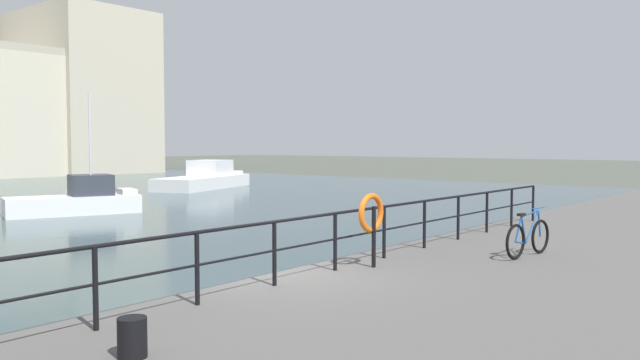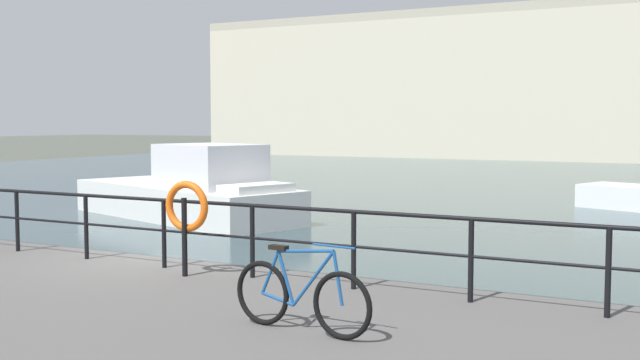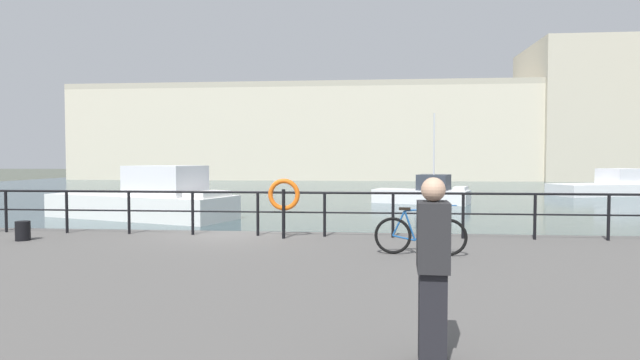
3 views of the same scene
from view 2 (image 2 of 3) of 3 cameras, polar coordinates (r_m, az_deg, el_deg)
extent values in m
plane|color=#4C5147|center=(13.47, -11.99, -8.93)|extent=(240.00, 240.00, 0.00)
cube|color=#33474C|center=(41.22, 16.04, -0.06)|extent=(80.00, 60.00, 0.01)
cube|color=beige|center=(66.74, 20.79, 6.38)|extent=(69.68, 13.11, 11.46)
cube|color=#B1A993|center=(61.12, 20.19, 12.33)|extent=(69.68, 0.60, 0.70)
cube|color=white|center=(24.84, -10.02, -1.56)|extent=(9.21, 5.55, 1.05)
cube|color=silver|center=(23.56, -8.14, 1.04)|extent=(3.56, 3.10, 1.31)
cube|color=white|center=(21.82, -4.72, -0.61)|extent=(1.64, 2.27, 0.24)
cylinder|color=black|center=(14.41, -21.48, -2.85)|extent=(0.07, 0.07, 1.05)
cylinder|color=black|center=(13.23, -16.90, -3.36)|extent=(0.07, 0.07, 1.05)
cylinder|color=black|center=(12.15, -11.46, -3.93)|extent=(0.07, 0.07, 1.05)
cylinder|color=black|center=(11.20, -5.02, -4.56)|extent=(0.07, 0.07, 1.05)
cylinder|color=black|center=(10.42, 2.50, -5.22)|extent=(0.07, 0.07, 1.05)
cylinder|color=black|center=(9.84, 11.10, -5.87)|extent=(0.07, 0.07, 1.05)
cylinder|color=black|center=(9.51, 20.54, -6.43)|extent=(0.07, 0.07, 1.05)
cylinder|color=black|center=(13.75, -19.35, -0.92)|extent=(24.29, 0.06, 0.06)
cylinder|color=black|center=(13.80, -19.30, -2.88)|extent=(24.29, 0.04, 0.04)
torus|color=black|center=(8.06, 1.65, -9.27)|extent=(0.72, 0.14, 0.72)
torus|color=black|center=(8.66, -4.27, -8.32)|extent=(0.72, 0.14, 0.72)
cylinder|color=#194C8C|center=(8.21, -0.51, -7.31)|extent=(0.55, 0.10, 0.66)
cylinder|color=#194C8C|center=(8.42, -2.54, -7.25)|extent=(0.24, 0.06, 0.58)
cylinder|color=#194C8C|center=(8.21, -1.09, -5.28)|extent=(0.72, 0.12, 0.11)
cylinder|color=#194C8C|center=(8.54, -3.14, -8.77)|extent=(0.43, 0.08, 0.12)
cylinder|color=#194C8C|center=(8.54, -3.69, -6.82)|extent=(0.26, 0.06, 0.51)
cylinder|color=#194C8C|center=(8.03, 1.33, -7.28)|extent=(0.14, 0.05, 0.57)
cube|color=black|center=(8.42, -3.09, -5.01)|extent=(0.23, 0.11, 0.05)
cylinder|color=#194C8C|center=(8.00, 1.02, -4.92)|extent=(0.52, 0.08, 0.02)
cylinder|color=black|center=(11.42, -9.99, -4.18)|extent=(0.08, 0.08, 1.15)
torus|color=orange|center=(11.41, -9.83, -1.92)|extent=(0.75, 0.11, 0.75)
camera|label=1|loc=(16.97, -54.83, 2.72)|focal=35.97mm
camera|label=3|loc=(5.84, -92.65, -4.23)|focal=29.09mm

